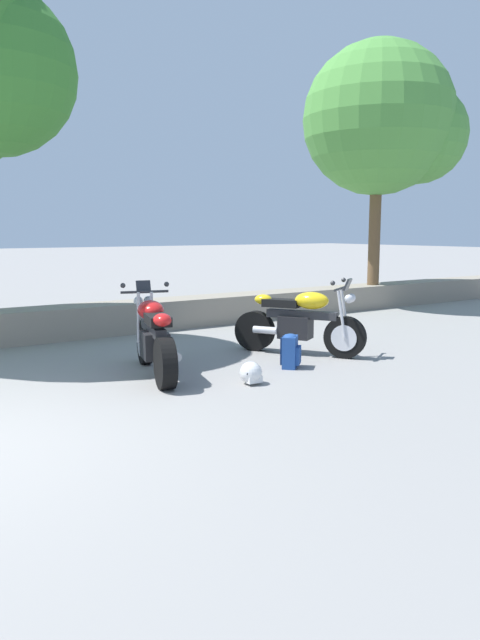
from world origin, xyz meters
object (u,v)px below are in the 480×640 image
object	(u,v)px
rider_helmet	(251,373)
leafy_tree_mid_left	(387,123)
motorcycle_yellow_centre	(300,323)
rider_backpack	(291,350)
motorcycle_red_near_left	(154,338)

from	to	relation	value
rider_helmet	leafy_tree_mid_left	world-z (taller)	leafy_tree_mid_left
motorcycle_yellow_centre	rider_helmet	xyz separation A→B (m)	(-1.66, -1.06, -0.35)
rider_backpack	leafy_tree_mid_left	world-z (taller)	leafy_tree_mid_left
motorcycle_red_near_left	leafy_tree_mid_left	bearing A→B (deg)	22.67
motorcycle_red_near_left	leafy_tree_mid_left	xyz separation A→B (m)	(7.75, 3.24, 3.89)
motorcycle_red_near_left	motorcycle_yellow_centre	distance (m)	2.43
motorcycle_red_near_left	leafy_tree_mid_left	size ratio (longest dim) A/B	0.36
motorcycle_red_near_left	leafy_tree_mid_left	distance (m)	9.25
motorcycle_yellow_centre	rider_helmet	distance (m)	2.00
rider_backpack	motorcycle_yellow_centre	bearing A→B (deg)	42.29
motorcycle_red_near_left	rider_backpack	size ratio (longest dim) A/B	4.31
rider_helmet	rider_backpack	bearing A→B (deg)	23.81
motorcycle_red_near_left	rider_backpack	distance (m)	1.87
rider_helmet	motorcycle_yellow_centre	bearing A→B (deg)	32.58
motorcycle_red_near_left	rider_backpack	bearing A→B (deg)	-21.66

